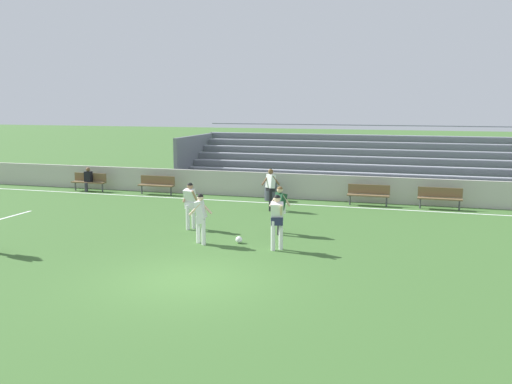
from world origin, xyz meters
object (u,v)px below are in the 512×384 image
spectator_seated (88,177)px  player_dark_overlapping (280,206)px  bench_far_right (157,183)px  soccer_ball (239,240)px  bleacher_stand (382,164)px  bench_near_wall_gap (89,180)px  bench_centre_sideline (440,196)px  player_white_deep_cover (201,214)px  trash_bin (271,191)px  player_white_trailing_run (190,202)px  player_white_dropping_back (271,186)px  player_white_challenging (277,217)px  bench_near_bin (368,193)px

spectator_seated → player_dark_overlapping: size_ratio=0.74×
bench_far_right → spectator_seated: bearing=-178.2°
bench_far_right → spectator_seated: (-3.74, -0.12, 0.16)m
bench_far_right → soccer_ball: (6.88, -7.97, -0.44)m
bleacher_stand → bench_near_wall_gap: 14.73m
bleacher_stand → bench_centre_sideline: bleacher_stand is taller
player_dark_overlapping → player_white_deep_cover: bearing=-134.4°
bench_far_right → soccer_ball: bench_far_right is taller
soccer_ball → bleacher_stand: bearing=74.4°
trash_bin → player_white_trailing_run: (-1.11, -6.58, 0.54)m
player_white_dropping_back → player_dark_overlapping: size_ratio=1.05×
player_white_challenging → player_white_dropping_back: 6.43m
bench_far_right → bench_near_bin: 10.12m
bench_near_bin → player_white_dropping_back: player_white_dropping_back is taller
soccer_ball → spectator_seated: bearing=143.5°
spectator_seated → player_white_trailing_run: bearing=-37.6°
bench_far_right → spectator_seated: size_ratio=1.49×
player_white_dropping_back → bench_near_wall_gap: bearing=167.1°
bench_near_wall_gap → trash_bin: size_ratio=2.02×
bench_near_wall_gap → spectator_seated: size_ratio=1.49×
bench_near_wall_gap → player_white_dropping_back: (10.10, -2.31, 0.49)m
trash_bin → player_dark_overlapping: bearing=-71.9°
player_white_deep_cover → player_white_challenging: 2.49m
player_white_trailing_run → soccer_ball: bearing=-31.9°
bleacher_stand → player_white_deep_cover: size_ratio=12.63×
trash_bin → player_white_deep_cover: (0.05, -8.45, 0.51)m
trash_bin → player_dark_overlapping: 6.73m
bench_far_right → soccer_ball: 10.54m
bleacher_stand → player_white_trailing_run: (-5.71, -10.84, -0.40)m
spectator_seated → player_white_challenging: size_ratio=0.71×
bench_near_wall_gap → trash_bin: (9.46, 0.03, -0.10)m
player_white_deep_cover → player_white_dropping_back: (0.59, 6.11, 0.08)m
player_white_challenging → soccer_ball: bearing=160.9°
player_white_challenging → player_white_trailing_run: size_ratio=1.03×
spectator_seated → bench_centre_sideline: bearing=0.4°
bench_near_wall_gap → trash_bin: bearing=0.2°
bench_near_wall_gap → player_white_trailing_run: size_ratio=1.08×
bench_centre_sideline → player_white_trailing_run: (-8.46, -6.55, 0.44)m
bench_far_right → player_white_trailing_run: (4.61, -6.55, 0.44)m
spectator_seated → player_white_challenging: player_white_challenging is taller
bench_near_wall_gap → player_dark_overlapping: player_dark_overlapping is taller
bleacher_stand → bench_far_right: (-10.32, -4.29, -0.84)m
bleacher_stand → trash_bin: 6.34m
player_white_dropping_back → bench_near_bin: bearing=31.5°
bleacher_stand → player_white_trailing_run: bearing=-117.8°
trash_bin → player_white_challenging: player_white_challenging is taller
bench_near_bin → bench_near_wall_gap: bearing=180.0°
player_white_deep_cover → player_white_trailing_run: player_white_trailing_run is taller
bench_centre_sideline → soccer_ball: bench_centre_sideline is taller
player_white_dropping_back → bench_centre_sideline: bearing=19.0°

